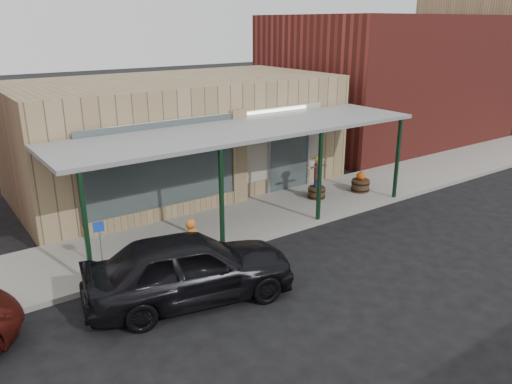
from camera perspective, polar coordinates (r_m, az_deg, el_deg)
ground at (r=13.71m, az=7.49°, el=-8.05°), size 120.00×120.00×0.00m
sidewalk at (r=16.24m, az=-1.12°, el=-3.18°), size 40.00×3.20×0.15m
storefront at (r=19.43m, az=-8.83°, el=6.53°), size 12.00×6.25×4.20m
awning at (r=15.35m, az=-1.11°, el=6.98°), size 12.00×3.00×3.04m
block_buildings_near at (r=21.01m, az=-5.39°, el=12.21°), size 61.00×8.00×8.00m
barrel_scarecrow at (r=17.96m, az=6.98°, el=0.95°), size 0.93×0.80×1.59m
barrel_pumpkin at (r=19.05m, az=11.85°, el=0.90°), size 0.82×0.82×0.78m
handicap_sign at (r=13.24m, az=-17.40°, el=-5.13°), size 0.27×0.06×1.29m
parked_sedan at (r=11.69m, az=-7.56°, el=-8.54°), size 5.13×2.93×1.64m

